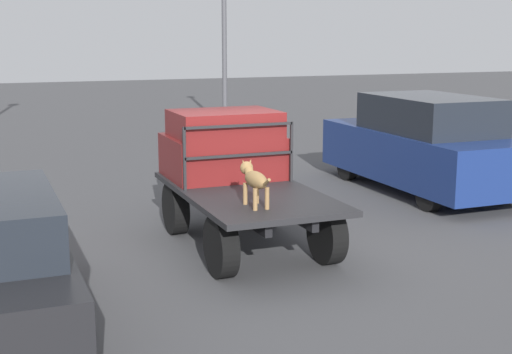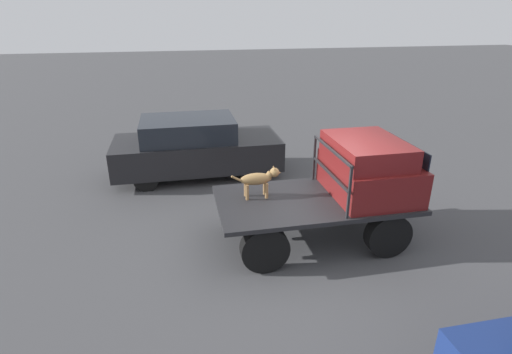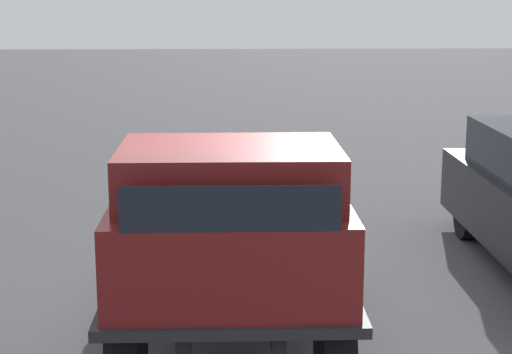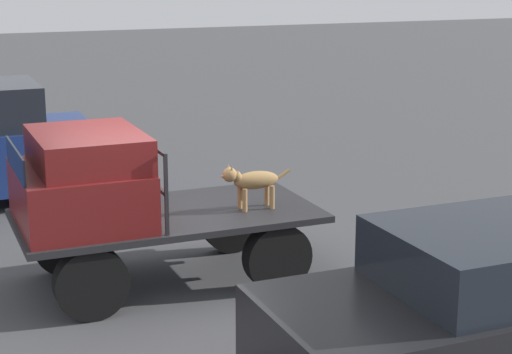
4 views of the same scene
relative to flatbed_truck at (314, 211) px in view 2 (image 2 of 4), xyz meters
The scene contains 6 objects.
ground_plane 0.62m from the flatbed_truck, ahead, with size 80.00×80.00×0.00m, color #474749.
flatbed_truck is the anchor object (origin of this frame).
truck_cab 1.28m from the flatbed_truck, ahead, with size 1.43×1.75×1.07m.
truck_headboard 0.92m from the flatbed_truck, ahead, with size 0.04×1.75×0.94m.
dog 1.21m from the flatbed_truck, 165.37° to the left, with size 0.94×0.23×0.59m.
parked_sedan 4.26m from the flatbed_truck, 117.67° to the left, with size 4.30×1.81×1.57m.
Camera 2 is at (-2.42, -6.33, 4.11)m, focal length 28.00 mm.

